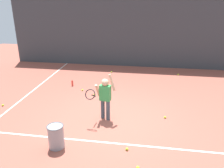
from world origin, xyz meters
TOP-DOWN VIEW (x-y plane):
  - ground_plane at (0.00, 0.00)m, footprint 20.00×20.00m
  - court_line_baseline at (0.00, -1.07)m, footprint 9.00×0.05m
  - court_line_sideline at (-3.26, 1.00)m, footprint 0.05×9.00m
  - back_fence_windscreen at (0.00, 5.51)m, footprint 11.91×0.08m
  - fence_post_0 at (-5.80, 5.57)m, footprint 0.09×0.09m
  - fence_post_1 at (0.00, 5.57)m, footprint 0.09×0.09m
  - tennis_player at (-0.21, 0.04)m, footprint 0.79×0.57m
  - ball_hopper at (-1.08, -1.40)m, footprint 0.38×0.38m
  - water_bottle at (-1.95, 2.39)m, footprint 0.07×0.07m
  - tennis_ball_0 at (0.54, -1.28)m, footprint 0.07×0.07m
  - tennis_ball_1 at (2.32, 4.36)m, footprint 0.07×0.07m
  - tennis_ball_2 at (-0.69, 4.28)m, footprint 0.07×0.07m
  - tennis_ball_3 at (-1.43, 1.96)m, footprint 0.07×0.07m
  - tennis_ball_4 at (-0.88, 1.60)m, footprint 0.07×0.07m
  - tennis_ball_5 at (1.49, 0.33)m, footprint 0.07×0.07m
  - tennis_ball_6 at (-3.59, 0.33)m, footprint 0.07×0.07m
  - tennis_ball_7 at (0.81, -1.84)m, footprint 0.07×0.07m

SIDE VIEW (x-z plane):
  - ground_plane at x=0.00m, z-range 0.00..0.00m
  - court_line_baseline at x=0.00m, z-range 0.00..0.00m
  - court_line_sideline at x=-3.26m, z-range 0.00..0.00m
  - tennis_ball_0 at x=0.54m, z-range 0.00..0.07m
  - tennis_ball_1 at x=2.32m, z-range 0.00..0.07m
  - tennis_ball_2 at x=-0.69m, z-range 0.00..0.07m
  - tennis_ball_3 at x=-1.43m, z-range 0.00..0.07m
  - tennis_ball_4 at x=-0.88m, z-range 0.00..0.07m
  - tennis_ball_5 at x=1.49m, z-range 0.00..0.07m
  - tennis_ball_6 at x=-3.59m, z-range 0.00..0.07m
  - tennis_ball_7 at x=0.81m, z-range 0.00..0.07m
  - water_bottle at x=-1.95m, z-range 0.00..0.22m
  - ball_hopper at x=-1.08m, z-range 0.01..0.57m
  - tennis_player at x=-0.21m, z-range 0.05..1.40m
  - back_fence_windscreen at x=0.00m, z-range 0.00..3.27m
  - fence_post_0 at x=-5.80m, z-range 0.00..3.42m
  - fence_post_1 at x=0.00m, z-range 0.00..3.42m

